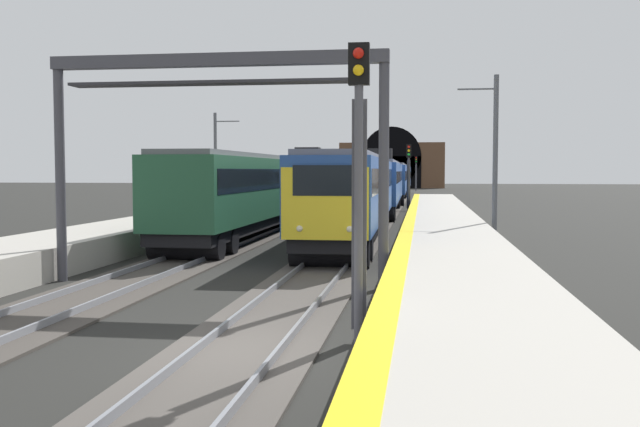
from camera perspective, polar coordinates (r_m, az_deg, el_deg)
The scene contains 13 objects.
ground_plane at distance 12.88m, azimuth -6.24°, elevation -10.95°, with size 320.00×320.00×0.00m, color black.
platform_right at distance 12.41m, azimuth 12.38°, elevation -9.29°, with size 112.00×3.53×0.96m, color #ADA89E.
platform_right_edge_strip at distance 12.29m, azimuth 5.28°, elevation -7.05°, with size 112.00×0.50×0.01m, color yellow.
track_main_line at distance 12.87m, azimuth -6.25°, elevation -10.77°, with size 160.00×2.71×0.21m.
train_main_approaching at distance 62.51m, azimuth 5.36°, elevation 2.56°, with size 81.50×3.09×4.77m.
train_adjacent_platform at distance 51.60m, azimuth -0.96°, elevation 2.43°, with size 55.80×2.98×4.83m.
railway_signal_near at distance 13.11m, azimuth 3.10°, elevation 3.44°, with size 0.39×0.38×5.49m.
railway_signal_mid at distance 56.54m, azimuth 7.05°, elevation 3.40°, with size 0.39×0.38×5.22m.
railway_signal_far at distance 111.15m, azimuth 7.64°, elevation 3.44°, with size 0.39×0.38×5.32m.
overhead_signal_gantry at distance 20.18m, azimuth -8.26°, elevation 8.41°, with size 0.70×9.53×6.40m.
tunnel_portal at distance 129.34m, azimuth 5.72°, elevation 3.84°, with size 2.68×18.72×10.93m.
catenary_mast_near at distance 32.13m, azimuth 13.71°, elevation 4.34°, with size 0.22×1.76×7.32m.
catenary_mast_far at distance 50.82m, azimuth -8.28°, elevation 3.98°, with size 0.22×1.85×7.20m.
Camera 1 is at (-12.07, -3.14, 3.20)m, focal length 40.28 mm.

